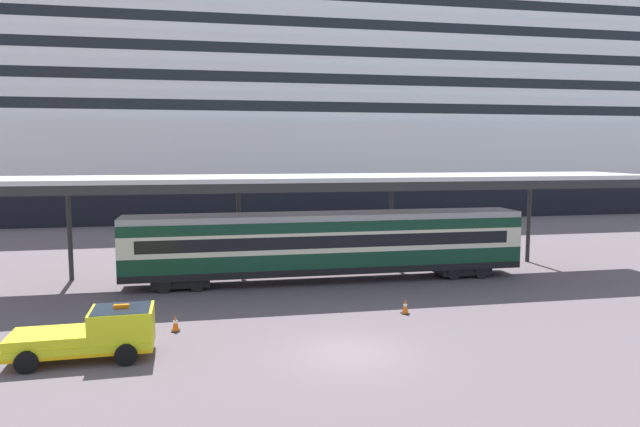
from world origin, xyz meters
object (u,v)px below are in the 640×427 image
Objects in this scene: service_truck at (96,333)px; traffic_cone_near at (175,323)px; train_carriage at (327,243)px; traffic_cone_mid at (405,306)px; cruise_ship at (213,117)px.

traffic_cone_near is at bearing 45.48° from service_truck.
train_carriage is 32.24× the size of traffic_cone_mid.
traffic_cone_near is (-8.40, -8.16, -1.94)m from train_carriage.
train_carriage is at bearing 44.17° from traffic_cone_near.
cruise_ship is at bearing 99.28° from traffic_cone_mid.
cruise_ship reaches higher than train_carriage.
traffic_cone_mid is (13.40, 3.45, -0.63)m from service_truck.
traffic_cone_near is (-2.37, -51.52, -11.75)m from cruise_ship.
cruise_ship is 30.85× the size of service_truck.
traffic_cone_mid is at bearing 3.65° from traffic_cone_near.
cruise_ship is 52.89m from traffic_cone_near.
service_truck is 13.85m from traffic_cone_mid.
service_truck is (-5.10, -54.29, -11.13)m from cruise_ship.
train_carriage is 31.57× the size of traffic_cone_near.
cruise_ship reaches higher than service_truck.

